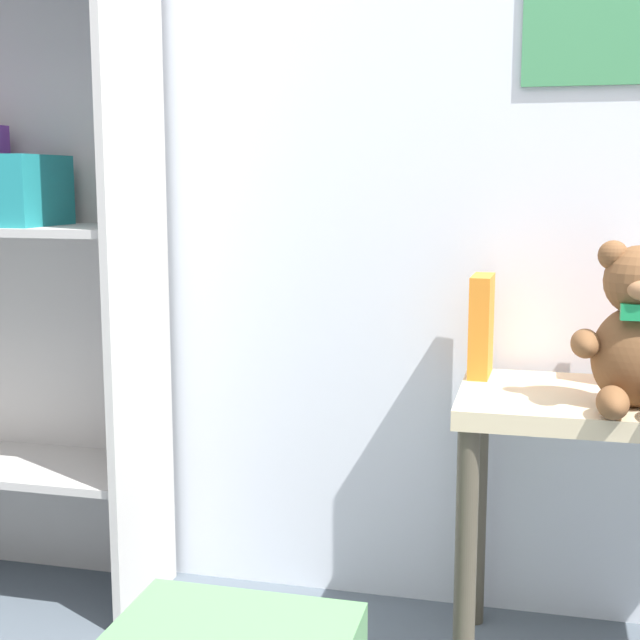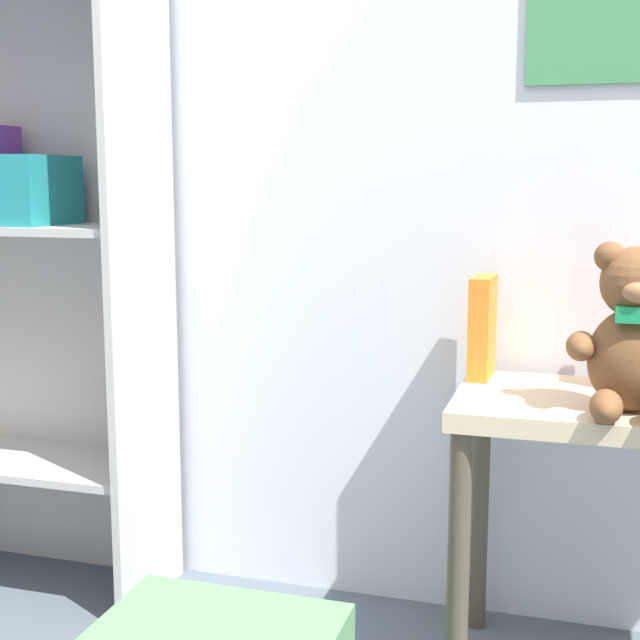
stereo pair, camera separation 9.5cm
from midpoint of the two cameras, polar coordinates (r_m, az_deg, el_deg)
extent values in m
cube|color=silver|center=(1.96, 11.88, 17.54)|extent=(4.80, 0.06, 2.50)
cube|color=#3D8451|center=(1.92, 20.68, 17.57)|extent=(0.39, 0.01, 0.24)
cube|color=#BCB7B2|center=(1.95, -10.07, 5.66)|extent=(0.02, 0.30, 1.69)
cube|color=#BCB7B2|center=(2.23, -15.98, 5.86)|extent=(0.67, 0.02, 1.69)
cube|color=#BCB7B2|center=(2.21, -17.33, -8.50)|extent=(0.63, 0.27, 0.02)
cube|color=#BCB7B2|center=(2.11, -18.02, 5.61)|extent=(0.63, 0.27, 0.02)
cube|color=teal|center=(2.05, -16.55, 7.96)|extent=(0.12, 0.21, 0.15)
cube|color=beige|center=(1.73, 21.16, -5.44)|extent=(0.65, 0.37, 0.04)
cylinder|color=#494233|center=(1.68, 10.52, -15.51)|extent=(0.04, 0.04, 0.52)
cylinder|color=#494233|center=(1.96, 11.55, -11.85)|extent=(0.04, 0.04, 0.52)
ellipsoid|color=brown|center=(1.63, 20.99, -2.42)|extent=(0.15, 0.12, 0.18)
sphere|color=brown|center=(1.61, 21.26, 2.23)|extent=(0.12, 0.12, 0.12)
sphere|color=brown|center=(1.60, 19.69, 3.84)|extent=(0.05, 0.05, 0.05)
ellipsoid|color=#9B6842|center=(1.56, 21.38, 1.68)|extent=(0.05, 0.04, 0.04)
ellipsoid|color=brown|center=(1.61, 18.00, -1.60)|extent=(0.05, 0.10, 0.05)
ellipsoid|color=brown|center=(1.55, 19.53, -5.25)|extent=(0.05, 0.11, 0.05)
cube|color=#198E4C|center=(1.57, 21.29, 0.29)|extent=(0.07, 0.02, 0.03)
cube|color=orange|center=(1.82, 11.83, -0.45)|extent=(0.04, 0.12, 0.21)
cube|color=red|center=(1.81, 21.17, -0.55)|extent=(0.03, 0.11, 0.23)
camera|label=1|loc=(0.05, -88.49, 0.24)|focal=50.00mm
camera|label=2|loc=(0.05, 91.51, -0.24)|focal=50.00mm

